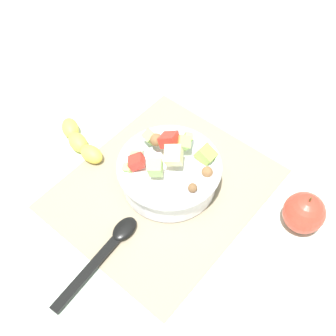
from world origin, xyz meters
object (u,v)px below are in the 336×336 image
Objects in this scene: whole_apple at (304,213)px; salad_bowl at (168,170)px; serving_spoon at (109,247)px; banana_whole at (80,141)px.

salad_bowl is at bearing -70.72° from whole_apple.
salad_bowl is 2.26× the size of whole_apple.
whole_apple is (-0.27, 0.24, 0.03)m from serving_spoon.
banana_whole is at bearing -76.73° from salad_bowl.
serving_spoon is 0.26m from banana_whole.
salad_bowl is 0.19m from serving_spoon.
serving_spoon is 2.40× the size of whole_apple.
serving_spoon is 0.36m from whole_apple.
salad_bowl is 1.37× the size of banana_whole.
whole_apple is 0.48m from banana_whole.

